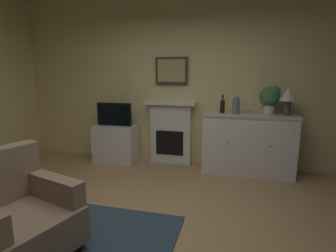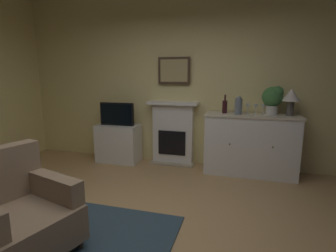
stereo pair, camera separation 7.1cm
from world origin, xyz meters
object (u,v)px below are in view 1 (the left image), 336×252
potted_plant_small (270,98)px  wine_bottle (222,106)px  wine_glass_right (260,107)px  tv_set (114,114)px  vase_decorative (236,105)px  tv_cabinet (116,143)px  table_lamp (288,97)px  armchair (16,216)px  fireplace_unit (171,133)px  wine_glass_left (245,106)px  wine_glass_center (253,107)px  framed_picture (171,71)px  sideboard_cabinet (248,144)px

potted_plant_small → wine_bottle: bearing=-177.8°
wine_glass_right → tv_set: bearing=180.0°
vase_decorative → potted_plant_small: 0.52m
tv_cabinet → wine_glass_right: bearing=-0.6°
tv_set → table_lamp: bearing=0.2°
tv_cabinet → potted_plant_small: (2.55, 0.03, 0.88)m
vase_decorative → armchair: size_ratio=0.28×
potted_plant_small → tv_set: bearing=-178.8°
wine_bottle → vase_decorative: (0.21, -0.07, 0.03)m
wine_glass_right → vase_decorative: size_ratio=0.59×
fireplace_unit → wine_glass_left: (1.22, -0.19, 0.53)m
fireplace_unit → wine_glass_right: size_ratio=6.67×
potted_plant_small → armchair: bearing=-131.2°
fireplace_unit → table_lamp: size_ratio=2.75×
wine_bottle → wine_glass_center: wine_bottle is taller
table_lamp → armchair: (-2.50, -2.53, -0.85)m
framed_picture → wine_bottle: (0.88, -0.20, -0.55)m
wine_glass_left → vase_decorative: bearing=-166.4°
fireplace_unit → wine_bottle: wine_bottle is taller
sideboard_cabinet → vase_decorative: 0.65m
tv_set → armchair: 2.59m
fireplace_unit → sideboard_cabinet: size_ratio=0.78×
wine_bottle → potted_plant_small: bearing=2.2°
framed_picture → potted_plant_small: 1.64m
potted_plant_small → armchair: potted_plant_small is taller
fireplace_unit → vase_decorative: 1.23m
sideboard_cabinet → table_lamp: (0.52, 0.00, 0.76)m
fireplace_unit → tv_set: (-0.97, -0.19, 0.32)m
wine_glass_right → tv_cabinet: (-2.42, 0.02, -0.74)m
potted_plant_small → wine_glass_right: bearing=-158.2°
vase_decorative → armchair: vase_decorative is taller
fireplace_unit → potted_plant_small: size_ratio=2.56×
tv_cabinet → wine_bottle: bearing=0.1°
fireplace_unit → framed_picture: size_ratio=2.00×
wine_glass_left → tv_cabinet: bearing=179.2°
wine_glass_left → wine_glass_right: size_ratio=1.00×
framed_picture → wine_glass_right: size_ratio=3.33×
sideboard_cabinet → tv_cabinet: sideboard_cabinet is taller
wine_bottle → wine_glass_center: 0.46m
sideboard_cabinet → table_lamp: bearing=0.0°
tv_set → wine_glass_center: bearing=-1.1°
wine_glass_center → fireplace_unit: bearing=170.2°
wine_glass_right → tv_set: (-2.42, 0.00, -0.21)m
wine_glass_left → vase_decorative: size_ratio=0.59×
wine_glass_center → armchair: (-2.01, -2.48, -0.69)m
fireplace_unit → tv_cabinet: (-0.97, -0.16, -0.21)m
wine_glass_center → framed_picture: bearing=168.3°
fireplace_unit → armchair: 2.80m
framed_picture → vase_decorative: size_ratio=1.96×
fireplace_unit → tv_cabinet: fireplace_unit is taller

